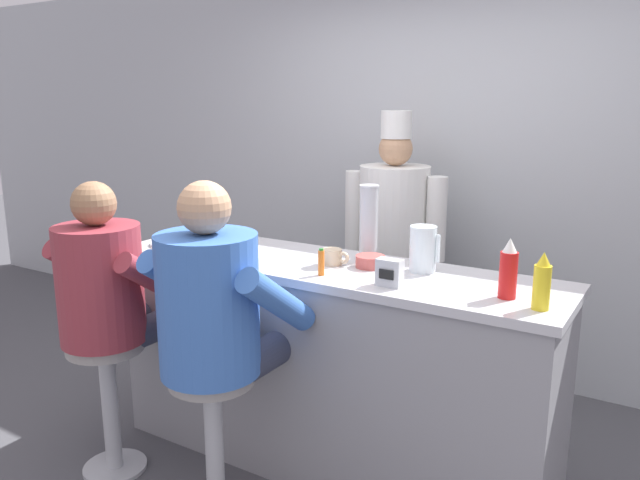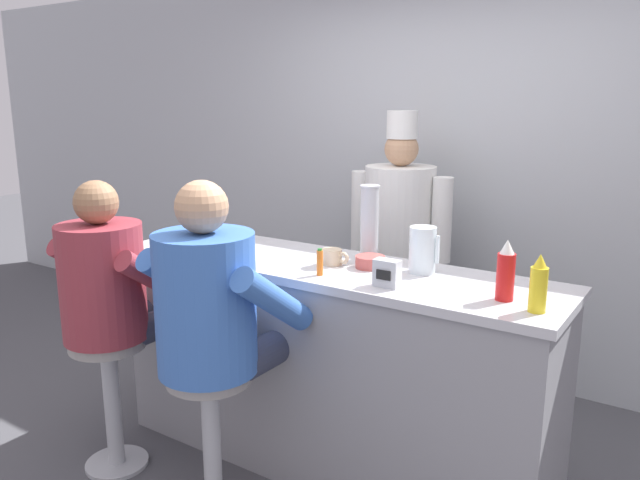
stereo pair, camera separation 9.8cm
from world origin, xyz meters
The scene contains 14 objects.
wall_back centered at (0.00, 1.78, 1.35)m, with size 10.00×0.06×2.70m.
diner_counter centered at (0.00, 0.30, 0.53)m, with size 2.25×0.60×1.05m.
ketchup_bottle_red centered at (0.87, 0.23, 1.16)m, with size 0.07×0.07×0.24m.
mustard_bottle_yellow centered at (1.01, 0.16, 1.15)m, with size 0.06×0.06×0.22m.
hot_sauce_bottle_orange centered at (0.07, 0.12, 1.11)m, with size 0.03×0.03×0.12m.
water_pitcher_clear centered at (0.43, 0.42, 1.15)m, with size 0.14×0.12×0.21m.
breakfast_plate centered at (-0.92, 0.20, 1.06)m, with size 0.23×0.23×0.05m.
cereal_bowl centered at (0.20, 0.36, 1.08)m, with size 0.14×0.14×0.06m.
coffee_mug_tan centered at (0.03, 0.30, 1.09)m, with size 0.14×0.10×0.08m.
cup_stack_steel centered at (0.12, 0.48, 1.23)m, with size 0.10×0.10×0.37m.
napkin_dispenser_chrome centered at (0.40, 0.13, 1.11)m, with size 0.11×0.07×0.12m.
diner_seated_maroon centered at (-0.87, -0.29, 0.91)m, with size 0.60×0.59×1.45m.
diner_seated_blue centered at (-0.20, -0.28, 0.94)m, with size 0.64×0.63×1.50m.
cook_in_whites_near centered at (-0.15, 1.35, 0.96)m, with size 0.68×0.44×1.75m.
Camera 2 is at (1.56, -2.11, 1.82)m, focal length 35.00 mm.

